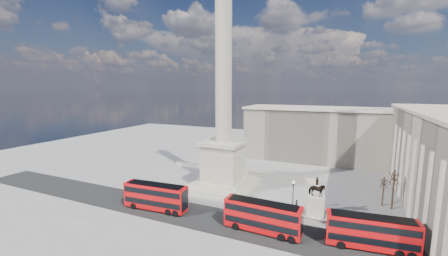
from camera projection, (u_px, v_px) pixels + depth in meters
ground at (214, 195)px, 58.58m from camera, size 180.00×180.00×0.00m
asphalt_road at (215, 220)px, 47.53m from camera, size 120.00×9.00×0.01m
nelsons_column at (224, 132)px, 61.23m from camera, size 14.00×14.00×49.85m
balustrade_wall at (240, 172)px, 72.97m from camera, size 40.00×0.60×1.10m
building_northeast at (328, 134)px, 85.49m from camera, size 51.00×17.00×16.60m
red_bus_a at (156, 196)px, 51.07m from camera, size 12.43×3.65×4.98m
red_bus_b at (263, 216)px, 43.10m from camera, size 12.28×3.25×4.94m
red_bus_c at (372, 232)px, 38.54m from camera, size 12.10×4.03×4.82m
victorian_lamp at (293, 195)px, 49.13m from camera, size 0.53×0.53×6.23m
equestrian_statue at (316, 204)px, 47.83m from camera, size 3.54×2.65×7.49m
bare_tree_near at (446, 217)px, 36.55m from camera, size 1.60×1.60×7.00m
bare_tree_mid at (384, 182)px, 52.46m from camera, size 1.59×1.59×6.02m
bare_tree_far at (394, 177)px, 50.77m from camera, size 1.96×1.96×8.01m
pedestrian_walking at (266, 213)px, 48.02m from camera, size 0.71×0.57×1.69m
pedestrian_standing at (382, 224)px, 44.04m from camera, size 1.13×1.08×1.84m
pedestrian_crossing at (297, 204)px, 51.42m from camera, size 0.70×1.19×1.91m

